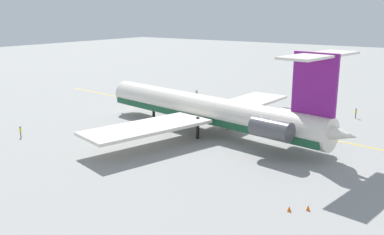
% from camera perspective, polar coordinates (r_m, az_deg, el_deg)
% --- Properties ---
extents(ground, '(362.21, 362.21, 0.00)m').
position_cam_1_polar(ground, '(73.93, 4.56, -0.62)').
color(ground, gray).
extents(main_jetliner, '(47.08, 41.76, 13.73)m').
position_cam_1_polar(main_jetliner, '(65.80, 2.85, 0.93)').
color(main_jetliner, silver).
rests_on(main_jetliner, ground).
extents(ground_crew_near_nose, '(0.29, 0.44, 1.83)m').
position_cam_1_polar(ground_crew_near_nose, '(81.52, 21.05, 0.70)').
color(ground_crew_near_nose, black).
rests_on(ground_crew_near_nose, ground).
extents(ground_crew_near_tail, '(0.41, 0.28, 1.75)m').
position_cam_1_polar(ground_crew_near_tail, '(94.33, 0.62, 3.31)').
color(ground_crew_near_tail, black).
rests_on(ground_crew_near_tail, ground).
extents(ground_crew_portside, '(0.41, 0.27, 1.69)m').
position_cam_1_polar(ground_crew_portside, '(69.68, -21.95, -1.61)').
color(ground_crew_portside, black).
rests_on(ground_crew_portside, ground).
extents(safety_cone_nose, '(0.40, 0.40, 0.55)m').
position_cam_1_polar(safety_cone_nose, '(43.31, 15.25, -11.56)').
color(safety_cone_nose, '#EA590F').
rests_on(safety_cone_nose, ground).
extents(safety_cone_wingtip, '(0.40, 0.40, 0.55)m').
position_cam_1_polar(safety_cone_wingtip, '(93.70, -3.73, 2.69)').
color(safety_cone_wingtip, '#EA590F').
rests_on(safety_cone_wingtip, ground).
extents(safety_cone_tail, '(0.40, 0.40, 0.55)m').
position_cam_1_polar(safety_cone_tail, '(42.70, 12.86, -11.79)').
color(safety_cone_tail, '#EA590F').
rests_on(safety_cone_tail, ground).
extents(taxiway_centreline, '(97.31, 10.59, 0.01)m').
position_cam_1_polar(taxiway_centreline, '(75.19, 5.83, -0.39)').
color(taxiway_centreline, gold).
rests_on(taxiway_centreline, ground).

